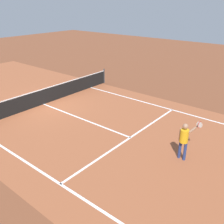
# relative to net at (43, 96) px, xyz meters

# --- Properties ---
(ground_plane) EXTENTS (60.00, 60.00, 0.00)m
(ground_plane) POSITION_rel_net_xyz_m (0.00, 0.00, -0.49)
(ground_plane) COLOR brown
(court_surface_inbounds) EXTENTS (10.62, 24.40, 0.00)m
(court_surface_inbounds) POSITION_rel_net_xyz_m (0.00, 0.00, -0.49)
(court_surface_inbounds) COLOR #9E5433
(court_surface_inbounds) RESTS_ON ground_plane
(line_sideline_left) EXTENTS (0.10, 11.89, 0.01)m
(line_sideline_left) POSITION_rel_net_xyz_m (-4.11, -5.95, -0.49)
(line_sideline_left) COLOR white
(line_sideline_left) RESTS_ON ground_plane
(line_sideline_right) EXTENTS (0.10, 11.89, 0.01)m
(line_sideline_right) POSITION_rel_net_xyz_m (4.11, -5.95, -0.49)
(line_sideline_right) COLOR white
(line_sideline_right) RESTS_ON ground_plane
(line_service_near) EXTENTS (8.22, 0.10, 0.01)m
(line_service_near) POSITION_rel_net_xyz_m (0.00, -6.40, -0.49)
(line_service_near) COLOR white
(line_service_near) RESTS_ON ground_plane
(line_center_service) EXTENTS (0.10, 6.40, 0.01)m
(line_center_service) POSITION_rel_net_xyz_m (0.00, -3.20, -0.49)
(line_center_service) COLOR white
(line_center_service) RESTS_ON ground_plane
(net) EXTENTS (11.24, 0.09, 1.07)m
(net) POSITION_rel_net_xyz_m (0.00, 0.00, 0.00)
(net) COLOR #33383D
(net) RESTS_ON ground_plane
(player_near) EXTENTS (1.15, 0.56, 1.54)m
(player_near) POSITION_rel_net_xyz_m (-0.06, -8.93, 0.46)
(player_near) COLOR navy
(player_near) RESTS_ON ground_plane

